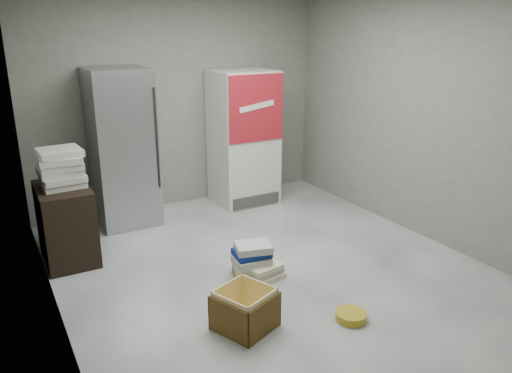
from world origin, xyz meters
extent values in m
plane|color=silver|center=(0.00, 0.00, 0.00)|extent=(5.00, 5.00, 0.00)
cube|color=gray|center=(0.00, 2.50, 1.40)|extent=(4.00, 0.04, 2.80)
cube|color=gray|center=(-2.00, 0.00, 1.40)|extent=(0.04, 5.00, 2.80)
cube|color=gray|center=(2.00, 0.00, 1.40)|extent=(0.04, 5.00, 2.80)
cube|color=#A8AAB0|center=(-0.90, 2.13, 0.95)|extent=(0.70, 0.70, 1.90)
cylinder|color=#333333|center=(-0.58, 1.77, 1.10)|extent=(0.02, 0.02, 1.19)
cube|color=silver|center=(0.75, 2.13, 0.90)|extent=(0.80, 0.70, 1.80)
cube|color=#B01B25|center=(0.75, 1.77, 1.35)|extent=(0.78, 0.02, 0.85)
cube|color=white|center=(0.75, 1.75, 1.38)|extent=(0.50, 0.01, 0.14)
cube|color=#3F3F3F|center=(0.75, 1.77, 0.10)|extent=(0.70, 0.02, 0.15)
cube|color=black|center=(-1.73, 1.40, 0.40)|extent=(0.50, 0.80, 0.80)
cube|color=beige|center=(-1.71, 1.41, 0.83)|extent=(0.42, 0.42, 0.06)
cube|color=beige|center=(-1.71, 1.40, 0.90)|extent=(0.43, 0.43, 0.06)
cube|color=beige|center=(-1.72, 1.41, 0.96)|extent=(0.42, 0.42, 0.06)
cube|color=beige|center=(-1.71, 1.40, 1.03)|extent=(0.41, 0.41, 0.06)
cube|color=beige|center=(-1.72, 1.39, 1.09)|extent=(0.42, 0.42, 0.06)
cube|color=beige|center=(-1.71, 1.41, 1.16)|extent=(0.42, 0.42, 0.06)
cube|color=olive|center=(-0.24, 0.12, 0.04)|extent=(0.40, 0.35, 0.07)
cube|color=beige|center=(-0.24, 0.11, 0.10)|extent=(0.39, 0.33, 0.07)
cube|color=#B3B1AB|center=(-0.24, 0.10, 0.17)|extent=(0.36, 0.30, 0.07)
cube|color=navy|center=(-0.23, 0.12, 0.24)|extent=(0.36, 0.30, 0.06)
cube|color=#B3B1AB|center=(-0.22, 0.10, 0.31)|extent=(0.40, 0.35, 0.07)
cube|color=beige|center=(-0.14, 0.01, 0.02)|extent=(0.36, 0.31, 0.05)
cube|color=#B3B1AB|center=(-0.14, 0.03, 0.08)|extent=(0.37, 0.31, 0.05)
cube|color=beige|center=(-0.16, 0.02, 0.12)|extent=(0.36, 0.31, 0.05)
cube|color=yellow|center=(-0.71, -0.63, 0.01)|extent=(0.52, 0.52, 0.01)
cube|color=brown|center=(-0.79, -0.44, 0.15)|extent=(0.40, 0.17, 0.30)
cube|color=brown|center=(-0.63, -0.82, 0.15)|extent=(0.40, 0.17, 0.30)
cube|color=brown|center=(-0.90, -0.71, 0.15)|extent=(0.17, 0.40, 0.30)
cube|color=brown|center=(-0.52, -0.55, 0.15)|extent=(0.17, 0.40, 0.30)
cube|color=yellow|center=(-0.78, -0.46, 0.17)|extent=(0.36, 0.16, 0.34)
cube|color=yellow|center=(-0.64, -0.80, 0.17)|extent=(0.36, 0.16, 0.34)
cube|color=yellow|center=(-0.88, -0.70, 0.17)|extent=(0.16, 0.36, 0.34)
cube|color=yellow|center=(-0.53, -0.56, 0.17)|extent=(0.16, 0.36, 0.34)
cylinder|color=gold|center=(0.12, -0.97, 0.04)|extent=(0.31, 0.31, 0.07)
camera|label=1|loc=(-2.36, -3.76, 2.37)|focal=35.00mm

